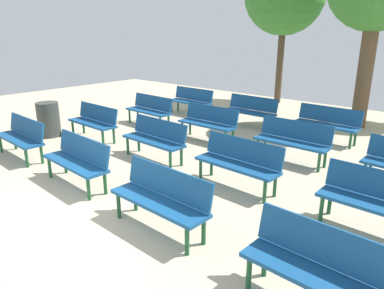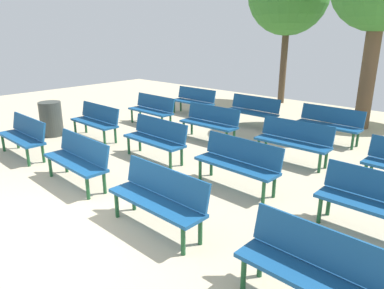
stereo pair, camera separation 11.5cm
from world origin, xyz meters
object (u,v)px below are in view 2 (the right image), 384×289
Objects in this scene: bench_r2_c0 at (152,108)px; bench_r2_c1 at (210,121)px; bench_r0_c3 at (319,269)px; bench_r0_c0 at (24,134)px; bench_r1_c1 at (156,137)px; bench_r0_c2 at (159,196)px; bench_r1_c2 at (238,161)px; bench_r2_c2 at (294,139)px; bench_r1_c0 at (96,120)px; bench_r0_c1 at (78,158)px; bench_r1_c3 at (380,201)px; bench_r3_c1 at (253,110)px; bench_r3_c0 at (194,100)px; bench_r3_c2 at (329,122)px; trash_bin at (51,119)px.

bench_r2_c1 is (2.26, -0.04, 0.00)m from bench_r2_c0.
bench_r0_c3 is 5.97m from bench_r2_c1.
bench_r0_c0 and bench_r2_c1 have the same top height.
bench_r0_c2 is at bearing -39.78° from bench_r1_c1.
bench_r2_c2 is (0.10, 1.87, 0.00)m from bench_r1_c2.
bench_r2_c2 is at bearing 88.40° from bench_r1_c2.
bench_r1_c0 is 4.51m from bench_r1_c2.
bench_r0_c1 and bench_r0_c3 have the same top height.
bench_r1_c3 is 5.91m from bench_r3_c1.
bench_r0_c2 is at bearing -38.93° from bench_r2_c0.
bench_r1_c3 is at bearing -28.78° from bench_r3_c0.
bench_r0_c3 and bench_r3_c2 have the same top height.
bench_r2_c0 is (-2.30, 1.92, 0.00)m from bench_r1_c1.
bench_r1_c3 is 7.83m from bench_r3_c0.
bench_r0_c3 is 7.85m from bench_r2_c0.
bench_r3_c1 is (0.05, 5.65, 0.00)m from bench_r0_c1.
bench_r1_c0 and bench_r2_c0 have the same top height.
bench_r1_c2 is (2.24, 1.83, 0.00)m from bench_r0_c1.
bench_r0_c1 is 1.01× the size of bench_r2_c1.
bench_r2_c1 is at bearing 178.33° from bench_r2_c2.
bench_r3_c2 is (-2.25, 3.81, 0.00)m from bench_r1_c3.
bench_r0_c1 is 1.01× the size of bench_r0_c2.
bench_r1_c3 is at bearing -23.49° from bench_r2_c1.
bench_r3_c1 is at bearing 0.33° from bench_r3_c0.
bench_r2_c2 is at bearing -39.56° from bench_r3_c1.
bench_r0_c1 and bench_r1_c1 have the same top height.
bench_r1_c3 is (4.52, -0.02, 0.00)m from bench_r1_c1.
bench_r2_c1 is 1.00× the size of bench_r2_c2.
bench_r0_c1 is 4.39m from bench_r2_c0.
bench_r0_c2 is 1.00× the size of bench_r2_c0.
bench_r3_c2 is (0.08, 3.81, 0.00)m from bench_r1_c2.
bench_r2_c1 is at bearing 0.75° from bench_r2_c0.
bench_r1_c1 is 3.79m from bench_r3_c1.
bench_r0_c2 is (4.51, -0.07, 0.00)m from bench_r0_c0.
bench_r0_c2 and bench_r2_c2 have the same top height.
bench_r0_c3 is 6.19m from bench_r3_c2.
bench_r0_c0 and bench_r1_c0 have the same top height.
bench_r0_c1 is 3.62m from trash_bin.
bench_r2_c1 is (-2.23, 1.90, 0.00)m from bench_r1_c2.
bench_r2_c2 is (4.59, -0.07, 0.00)m from bench_r2_c0.
bench_r0_c2 is 1.00× the size of bench_r2_c2.
bench_r1_c0 is at bearing -159.11° from bench_r2_c2.
bench_r3_c1 is 2.26m from bench_r3_c2.
trash_bin is at bearing -167.86° from bench_r1_c1.
bench_r1_c3 is at bearing 1.56° from bench_r1_c2.
bench_r1_c1 is 1.00× the size of bench_r3_c1.
trash_bin is (-3.46, -4.44, -0.05)m from bench_r3_c1.
bench_r1_c1 and bench_r2_c1 have the same top height.
trash_bin reaches higher than bench_r0_c2.
bench_r1_c1 is at bearing 10.60° from trash_bin.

